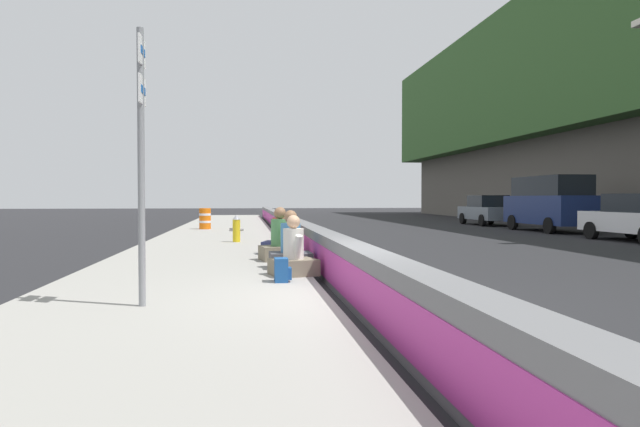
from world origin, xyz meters
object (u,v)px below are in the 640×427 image
seated_person_foreground (293,256)px  seated_person_far (280,239)px  seated_person_rear (280,244)px  route_sign_post (141,147)px  backpack (282,270)px  seated_person_middle (291,250)px  parked_car_third (640,217)px  fire_hydrant (236,228)px  construction_barrel (205,219)px  parked_car_midline (487,210)px  parked_car_fourth (550,202)px

seated_person_foreground → seated_person_far: (4.02, -0.02, 0.03)m
seated_person_far → seated_person_rear: bearing=176.0°
route_sign_post → backpack: (1.90, -1.94, -1.88)m
seated_person_middle → seated_person_rear: size_ratio=0.97×
route_sign_post → parked_car_third: route_sign_post is taller
seated_person_middle → backpack: seated_person_middle is taller
fire_hydrant → parked_car_third: size_ratio=0.19×
seated_person_far → construction_barrel: seated_person_far is taller
construction_barrel → seated_person_foreground: bearing=-170.5°
seated_person_foreground → parked_car_third: (8.10, -13.00, 0.38)m
parked_car_third → parked_car_midline: size_ratio=1.01×
route_sign_post → parked_car_fourth: route_sign_post is taller
parked_car_fourth → seated_person_foreground: bearing=137.5°
fire_hydrant → seated_person_far: 4.24m
fire_hydrant → seated_person_middle: seated_person_middle is taller
seated_person_middle → parked_car_third: parked_car_third is taller
seated_person_middle → parked_car_fourth: bearing=-44.7°
parked_car_third → parked_car_midline: 12.63m
fire_hydrant → seated_person_rear: size_ratio=0.73×
backpack → parked_car_fourth: 20.21m
parked_car_third → parked_car_fourth: bearing=-1.1°
route_sign_post → seated_person_foreground: size_ratio=3.28×
seated_person_middle → seated_person_far: size_ratio=0.99×
seated_person_rear → parked_car_fourth: parked_car_fourth is taller
parked_car_midline → route_sign_post: bearing=147.1°
seated_person_middle → construction_barrel: (14.89, 2.70, 0.12)m
seated_person_rear → parked_car_third: bearing=-67.0°
fire_hydrant → backpack: 8.94m
route_sign_post → parked_car_third: size_ratio=0.79×
fire_hydrant → parked_car_third: 14.14m
seated_person_far → parked_car_midline: parked_car_midline is taller
parked_car_third → seated_person_rear: bearing=113.0°
seated_person_foreground → parked_car_midline: 24.43m
route_sign_post → parked_car_third: 18.69m
route_sign_post → seated_person_middle: 4.73m
parked_car_fourth → seated_person_far: bearing=128.2°
fire_hydrant → parked_car_fourth: bearing=-66.4°
seated_person_far → parked_car_third: (4.08, -12.98, 0.35)m
seated_person_foreground → seated_person_middle: bearing=-1.9°
seated_person_rear → construction_barrel: bearing=10.8°
backpack → parked_car_third: (8.89, -13.26, 0.53)m
seated_person_foreground → seated_person_rear: size_ratio=0.91×
seated_person_middle → seated_person_rear: 1.45m
seated_person_rear → backpack: 3.35m
fire_hydrant → seated_person_rear: bearing=-169.3°
fire_hydrant → construction_barrel: bearing=10.9°
seated_person_middle → seated_person_far: 2.92m
seated_person_foreground → parked_car_midline: size_ratio=0.24×
parked_car_midline → seated_person_far: bearing=142.3°
seated_person_rear → seated_person_middle: bearing=-175.2°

